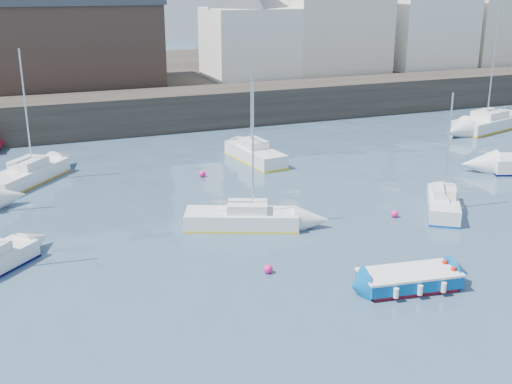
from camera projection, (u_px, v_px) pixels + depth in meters
name	position (u px, v px, depth m)	size (l,w,h in m)	color
water	(381.00, 332.00, 22.59)	(220.00, 220.00, 0.00)	#2D4760
quay_wall	(154.00, 111.00, 53.00)	(90.00, 5.00, 3.00)	#28231E
land_strip	(116.00, 82.00, 68.92)	(90.00, 32.00, 2.80)	#28231E
bldg_east_a	(332.00, 11.00, 63.88)	(13.36, 13.36, 11.80)	beige
bldg_east_b	(426.00, 19.00, 67.58)	(11.88, 11.88, 9.95)	white
bldg_east_c	(495.00, 13.00, 70.57)	(11.14, 11.14, 10.95)	beige
bldg_east_d	(249.00, 29.00, 60.74)	(11.14, 11.14, 8.95)	white
warehouse	(63.00, 42.00, 56.36)	(16.40, 10.40, 7.60)	#3D2D26
blue_dinghy	(409.00, 279.00, 25.62)	(4.20, 2.34, 0.76)	maroon
sailboat_b	(243.00, 218.00, 31.99)	(5.94, 3.89, 7.32)	white
sailboat_c	(443.00, 203.00, 34.10)	(3.98, 4.82, 6.32)	white
sailboat_f	(255.00, 154.00, 43.71)	(2.56, 5.97, 7.52)	white
sailboat_g	(491.00, 122.00, 53.20)	(8.30, 4.73, 10.00)	white
sailboat_h	(27.00, 175.00, 39.00)	(5.55, 6.04, 8.02)	white
buoy_near	(268.00, 273.00, 27.13)	(0.40, 0.40, 0.40)	#FF1B7D
buoy_mid	(394.00, 217.00, 33.52)	(0.40, 0.40, 0.40)	#FF1B7D
buoy_far	(202.00, 177.00, 40.38)	(0.42, 0.42, 0.42)	#FF1B7D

